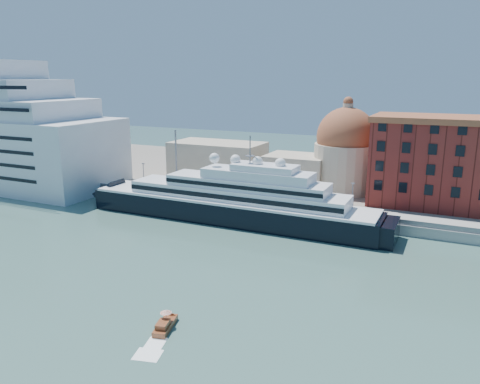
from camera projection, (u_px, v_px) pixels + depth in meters
The scene contains 10 objects.
ground at pixel (174, 249), 97.05m from camera, with size 400.00×400.00×0.00m, color #33584F.
quay at pixel (242, 204), 126.65m from camera, with size 180.00×10.00×2.50m, color gray.
land at pixel (291, 177), 162.77m from camera, with size 260.00×72.00×2.00m, color slate.
quay_fence at pixel (235, 202), 122.25m from camera, with size 180.00×0.10×1.20m, color slate.
superyacht at pixel (220, 203), 116.62m from camera, with size 84.11×11.66×25.14m.
service_barge at pixel (56, 196), 137.72m from camera, with size 11.48×6.51×2.45m.
water_taxi at pixel (165, 325), 66.34m from camera, with size 3.25×6.02×2.72m.
warehouse at pixel (459, 162), 118.12m from camera, with size 43.00×19.00×23.25m.
church at pixel (294, 157), 142.57m from camera, with size 66.00×18.00×25.50m.
lamp_posts at pixel (198, 170), 128.27m from camera, with size 120.80×2.40×18.00m.
Camera 1 is at (51.13, -76.93, 34.91)m, focal length 35.00 mm.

